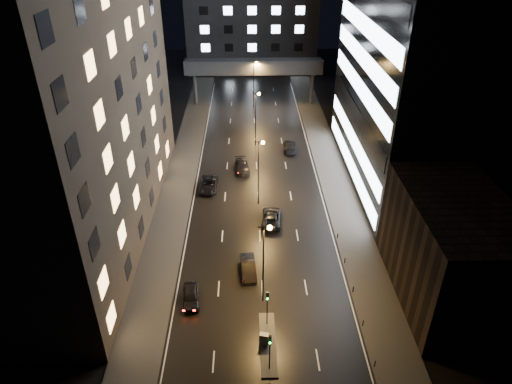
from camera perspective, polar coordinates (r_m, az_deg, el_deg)
ground at (r=77.99m, az=0.06°, el=3.33°), size 160.00×160.00×0.00m
sidewalk_left at (r=74.36m, az=-9.53°, el=1.44°), size 5.00×110.00×0.15m
sidewalk_right at (r=74.88m, az=9.76°, el=1.64°), size 5.00×110.00×0.15m
building_left at (r=59.26m, az=-22.45°, el=12.79°), size 15.00×48.00×40.00m
building_right_low at (r=53.19m, az=23.11°, el=-6.65°), size 10.00×18.00×12.00m
building_right_glass at (r=71.53m, az=21.70°, el=17.90°), size 20.00×36.00×45.00m
building_far at (r=129.18m, az=-0.54°, el=20.50°), size 34.00×14.00×25.00m
skybridge at (r=102.86m, az=-0.32°, el=15.33°), size 30.00×3.00×10.00m
median_island at (r=47.77m, az=1.51°, el=-18.39°), size 1.60×8.00×0.15m
traffic_signal_near at (r=47.25m, az=1.42°, el=-13.71°), size 0.28×0.34×4.40m
traffic_signal_far at (r=43.53m, az=1.74°, el=-18.82°), size 0.28×0.34×4.40m
bollard_row at (r=51.85m, az=12.61°, el=-13.74°), size 0.12×25.12×0.90m
streetlight_near at (r=47.57m, az=1.12°, el=-7.82°), size 1.45×0.50×10.15m
streetlight_mid_a at (r=64.35m, az=0.45°, el=3.46°), size 1.45×0.50×10.15m
streetlight_mid_b at (r=82.57m, az=0.06°, el=9.93°), size 1.45×0.50×10.15m
streetlight_far at (r=101.47m, az=-0.20°, el=14.02°), size 1.45×0.50×10.15m
car_away_a at (r=51.79m, az=-8.14°, el=-12.78°), size 2.25×4.56×1.50m
car_away_b at (r=54.77m, az=-0.97°, el=-9.42°), size 2.05×4.93×1.59m
car_away_c at (r=71.18m, az=-5.95°, el=0.95°), size 2.77×5.76×1.58m
car_away_d at (r=76.01m, az=-1.75°, el=3.18°), size 2.76×5.50×1.53m
car_toward_a at (r=63.20m, az=1.94°, el=-3.18°), size 3.07×5.85×1.57m
car_toward_b at (r=83.17m, az=4.23°, el=5.72°), size 2.51×5.57×1.58m
utility_cabinet at (r=47.13m, az=1.01°, el=-17.88°), size 0.97×0.76×1.37m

